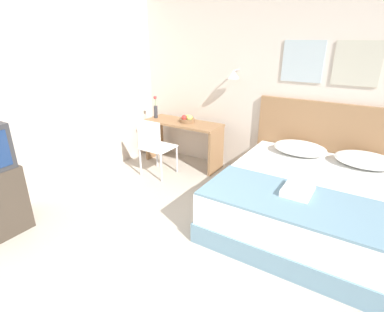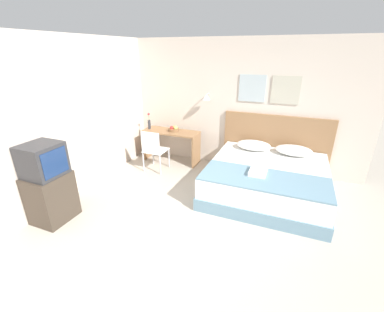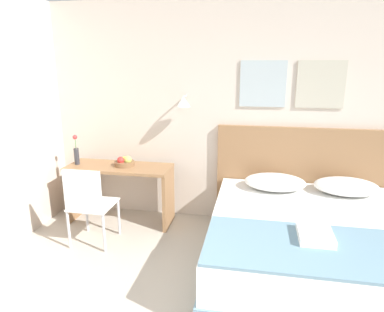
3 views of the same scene
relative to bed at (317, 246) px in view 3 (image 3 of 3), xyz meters
name	(u,v)px [view 3 (image 3 of 3)]	position (x,y,z in m)	size (l,w,h in m)	color
wall_back	(232,115)	(-0.90, 1.08, 1.05)	(5.28, 0.31, 2.65)	beige
bed	(317,246)	(0.00, 0.00, 0.00)	(1.99, 1.97, 0.56)	#66899E
headboard	(306,178)	(0.00, 1.02, 0.33)	(2.11, 0.06, 1.21)	#8E6642
pillow_left	(275,182)	(-0.38, 0.70, 0.36)	(0.67, 0.47, 0.16)	white
pillow_right	(346,186)	(0.38, 0.70, 0.36)	(0.67, 0.47, 0.16)	white
throw_blanket	(333,250)	(0.00, -0.57, 0.29)	(1.94, 0.79, 0.02)	#66899E
folded_towel_near_foot	(315,235)	(-0.11, -0.43, 0.34)	(0.27, 0.34, 0.06)	white
desk	(120,182)	(-2.23, 0.72, 0.23)	(1.27, 0.49, 0.72)	#8E6642
desk_chair	(88,201)	(-2.32, 0.07, 0.25)	(0.44, 0.44, 0.89)	white
fruit_bowl	(124,162)	(-2.17, 0.74, 0.49)	(0.25, 0.25, 0.13)	brown
flower_vase	(76,153)	(-2.76, 0.69, 0.59)	(0.06, 0.06, 0.37)	#333338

